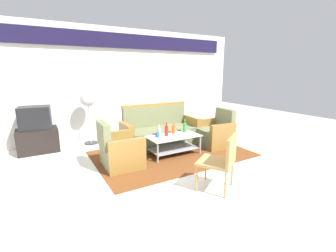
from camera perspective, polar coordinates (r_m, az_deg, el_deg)
ground_plane at (r=4.20m, az=7.68°, el=-10.90°), size 14.00×14.00×0.00m
wall_back at (r=6.51m, az=-8.87°, el=11.10°), size 6.52×0.19×2.80m
rug at (r=4.97m, az=1.00°, el=-6.81°), size 3.16×2.08×0.01m
couch at (r=5.43m, az=-2.01°, el=-1.59°), size 1.82×0.78×0.96m
armchair_left at (r=4.35m, az=-11.82°, el=-6.15°), size 0.72×0.78×0.85m
armchair_right at (r=5.53m, az=11.52°, el=-1.88°), size 0.74×0.80×0.85m
coffee_table at (r=4.86m, az=1.31°, el=-3.96°), size 1.10×0.60×0.40m
bottle_red at (r=4.80m, az=-0.38°, el=-1.14°), size 0.08×0.08×0.28m
bottle_green at (r=5.11m, az=4.16°, el=-0.28°), size 0.08×0.08×0.28m
bottle_orange at (r=4.97m, az=1.44°, el=-0.83°), size 0.08×0.08×0.23m
bottle_clear at (r=4.80m, az=-2.20°, el=-1.39°), size 0.07×0.07×0.23m
cup at (r=4.70m, az=-2.60°, el=-2.17°), size 0.08×0.08×0.10m
tv_stand at (r=5.74m, az=-29.38°, el=-3.11°), size 0.80×0.50×0.52m
television at (r=5.64m, az=-29.96°, el=1.78°), size 0.65×0.51×0.48m
pedestal_fan at (r=5.75m, az=-19.14°, el=5.60°), size 0.36×0.36×1.27m
wicker_chair at (r=3.45m, az=13.17°, el=-7.78°), size 0.66×0.66×0.84m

